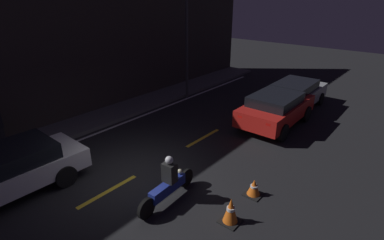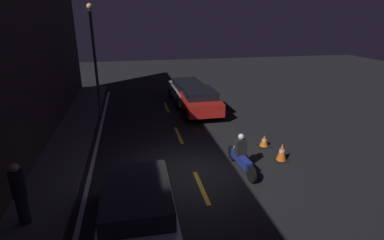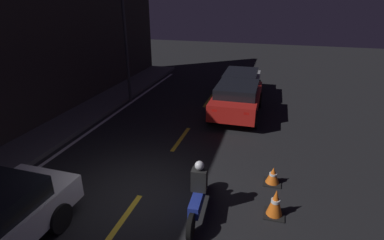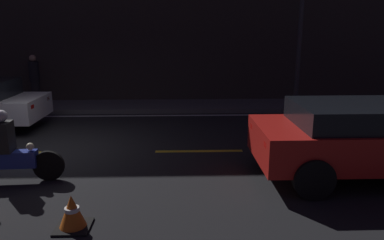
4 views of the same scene
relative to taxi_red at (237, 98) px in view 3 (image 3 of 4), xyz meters
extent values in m
plane|color=black|center=(-6.46, 1.60, -0.78)|extent=(56.00, 56.00, 0.00)
cube|color=gold|center=(-7.46, 1.60, -0.78)|extent=(2.00, 0.14, 0.01)
cube|color=gold|center=(-2.96, 1.60, -0.78)|extent=(2.00, 0.14, 0.01)
cube|color=gold|center=(1.54, 1.60, -0.78)|extent=(2.00, 0.14, 0.01)
cube|color=silver|center=(-6.46, 5.19, -0.78)|extent=(25.20, 0.14, 0.01)
cube|color=red|center=(-7.23, 3.03, -0.01)|extent=(0.06, 0.20, 0.10)
cube|color=red|center=(-7.22, 4.18, -0.01)|extent=(0.06, 0.20, 0.10)
cylinder|color=black|center=(-8.07, 2.75, -0.46)|extent=(0.66, 0.19, 0.65)
cube|color=red|center=(0.04, 0.00, -0.10)|extent=(4.03, 1.87, 0.67)
cube|color=black|center=(-0.16, 0.00, 0.44)|extent=(2.22, 1.67, 0.40)
cube|color=red|center=(-1.94, 0.59, 0.07)|extent=(0.06, 0.20, 0.10)
cube|color=red|center=(-1.93, -0.61, 0.07)|extent=(0.06, 0.20, 0.10)
cylinder|color=black|center=(1.28, 0.91, -0.44)|extent=(0.70, 0.18, 0.70)
cylinder|color=black|center=(1.30, -0.89, -0.44)|extent=(0.70, 0.18, 0.70)
cylinder|color=black|center=(-1.21, 0.89, -0.44)|extent=(0.70, 0.18, 0.70)
cylinder|color=black|center=(-1.19, -0.91, -0.44)|extent=(0.70, 0.18, 0.70)
cube|color=#9EA0A5|center=(2.54, 0.17, -0.15)|extent=(4.34, 1.80, 0.65)
cube|color=black|center=(2.33, 0.16, 0.38)|extent=(2.40, 1.59, 0.42)
cube|color=red|center=(0.41, 0.69, 0.01)|extent=(0.06, 0.20, 0.10)
cube|color=red|center=(0.43, -0.43, 0.01)|extent=(0.06, 0.20, 0.10)
cylinder|color=black|center=(3.87, 1.03, -0.48)|extent=(0.62, 0.19, 0.61)
cylinder|color=black|center=(3.90, -0.65, -0.48)|extent=(0.62, 0.19, 0.61)
cylinder|color=black|center=(1.19, 0.98, -0.48)|extent=(0.62, 0.19, 0.61)
cylinder|color=black|center=(1.22, -0.70, -0.48)|extent=(0.62, 0.19, 0.61)
cylinder|color=black|center=(-5.82, 0.02, -0.50)|extent=(0.57, 0.12, 0.57)
cylinder|color=black|center=(-7.48, -0.09, -0.50)|extent=(0.57, 0.14, 0.57)
cube|color=navy|center=(-6.65, -0.03, -0.35)|extent=(1.29, 0.32, 0.30)
sphere|color=#F2EABF|center=(-6.11, 0.00, -0.12)|extent=(0.14, 0.14, 0.14)
cube|color=black|center=(-6.55, -0.03, 0.07)|extent=(0.30, 0.38, 0.55)
sphere|color=silver|center=(-6.55, -0.03, 0.46)|extent=(0.22, 0.22, 0.22)
cube|color=black|center=(-6.25, -1.80, -0.77)|extent=(0.49, 0.49, 0.03)
cone|color=orange|center=(-6.25, -1.80, -0.42)|extent=(0.38, 0.38, 0.68)
cylinder|color=white|center=(-6.25, -1.80, -0.38)|extent=(0.21, 0.21, 0.08)
cube|color=black|center=(-4.91, -1.71, -0.77)|extent=(0.49, 0.49, 0.03)
cone|color=orange|center=(-4.91, -1.71, -0.52)|extent=(0.37, 0.37, 0.47)
cylinder|color=white|center=(-4.91, -1.71, -0.50)|extent=(0.21, 0.21, 0.06)
cylinder|color=#333338|center=(0.36, 5.29, 1.97)|extent=(0.14, 0.14, 5.50)
camera|label=1|loc=(-11.40, -4.85, 4.52)|focal=28.00mm
camera|label=2|loc=(-15.57, 3.58, 4.43)|focal=28.00mm
camera|label=3|loc=(-12.31, -1.49, 4.08)|focal=28.00mm
camera|label=4|loc=(-3.37, -6.55, 1.99)|focal=35.00mm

